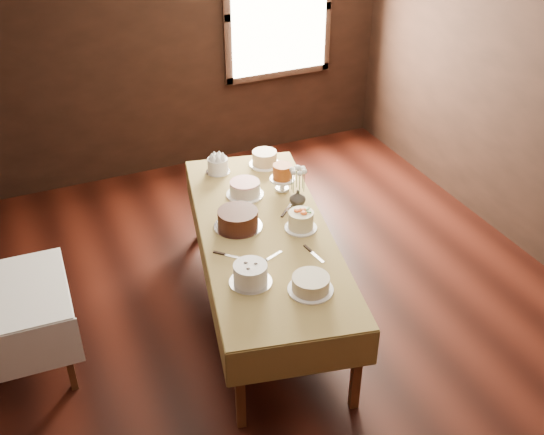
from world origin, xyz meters
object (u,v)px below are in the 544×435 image
Objects in this scene: flower_vase at (298,198)px; cake_swirl at (250,275)px; cake_flowers at (301,221)px; cake_server_e at (234,257)px; display_table at (265,236)px; cake_server_a at (274,255)px; cake_lattice at (245,189)px; side_table at (5,303)px; cake_chocolate at (238,220)px; cake_server_c at (245,210)px; cake_speckled at (265,159)px; cake_cream at (311,284)px; cake_server_b at (317,257)px; cake_server_d at (289,207)px; cake_caramel at (282,179)px; cake_meringue at (218,166)px.

cake_swirl is at bearing -133.18° from flower_vase.
cake_flowers reaches higher than cake_server_e.
cake_server_a reaches higher than display_table.
display_table is 10.85× the size of cake_server_a.
cake_flowers is (0.20, -0.63, 0.01)m from cake_lattice.
display_table is at bearing 79.41° from cake_server_e.
cake_swirl reaches higher than side_table.
cake_chocolate is (-0.17, 0.12, 0.13)m from display_table.
cake_lattice is 1.34× the size of cake_server_c.
cake_speckled is 1.79m from cake_cream.
cake_server_b is (0.21, 0.31, -0.05)m from cake_cream.
cake_chocolate is 2.73× the size of flower_vase.
cake_server_d is at bearing 3.47° from side_table.
cake_server_b is at bearing 55.89° from cake_cream.
side_table is 2.48m from cake_speckled.
cake_lattice is 1.34× the size of cake_server_e.
cake_swirl is at bearing -89.87° from cake_server_b.
cake_server_a is 0.31m from cake_server_b.
cake_caramel is at bearing 52.91° from display_table.
cake_cream is 1.11m from cake_server_c.
cake_caramel is (0.38, 0.50, 0.16)m from display_table.
cake_meringue is (1.88, 0.90, 0.20)m from side_table.
display_table is at bearing -2.63° from side_table.
cake_server_e is (-0.33, 0.55, -0.05)m from cake_cream.
display_table is 7.67× the size of cake_cream.
flower_vase is (0.39, 1.01, 0.02)m from cake_cream.
cake_server_a is 0.72m from flower_vase.
cake_cream is at bearing -24.80° from side_table.
cake_chocolate is at bearing 166.91° from cake_server_c.
cake_speckled is 1.69m from cake_swirl.
cake_caramel is at bearing 162.27° from cake_server_b.
side_table is 2.29m from flower_vase.
cake_cream is (-0.38, -1.28, -0.05)m from cake_caramel.
cake_chocolate is 0.47m from cake_server_a.
cake_chocolate is 1.47× the size of cake_flowers.
cake_flowers is 1.06× the size of cake_server_e.
cake_cream is at bearing -35.13° from cake_swirl.
cake_lattice is at bearing 87.27° from cake_cream.
display_table is at bearing 58.28° from cake_swirl.
cake_server_c is at bearing 7.19° from side_table.
cake_server_b is at bearing -104.44° from flower_vase.
cake_lattice reaches higher than cake_cream.
cake_chocolate reaches higher than display_table.
cake_swirl is at bearing -178.32° from cake_server_c.
cake_cream is at bearing -103.54° from cake_speckled.
display_table is 1.90m from side_table.
side_table is 2.09m from cake_cream.
cake_server_c is (-0.23, 0.80, 0.00)m from cake_server_b.
cake_lattice is at bearing 61.80° from cake_chocolate.
side_table is 2.72× the size of cake_lattice.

